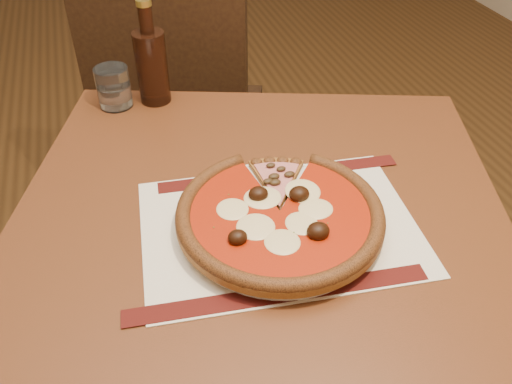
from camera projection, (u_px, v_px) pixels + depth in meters
table at (259, 258)px, 0.94m from camera, size 1.02×1.02×0.75m
chair_far at (179, 112)px, 1.57m from camera, size 0.56×0.56×0.90m
placemat at (279, 227)px, 0.85m from camera, size 0.45×0.35×0.00m
plate at (280, 222)px, 0.84m from camera, size 0.30×0.30×0.02m
pizza at (280, 213)px, 0.83m from camera, size 0.32×0.32×0.04m
ham_slice at (286, 180)px, 0.90m from camera, size 0.09×0.13×0.02m
water_glass at (114, 87)px, 1.12m from camera, size 0.08×0.08×0.08m
bottle at (152, 64)px, 1.11m from camera, size 0.06×0.06×0.22m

